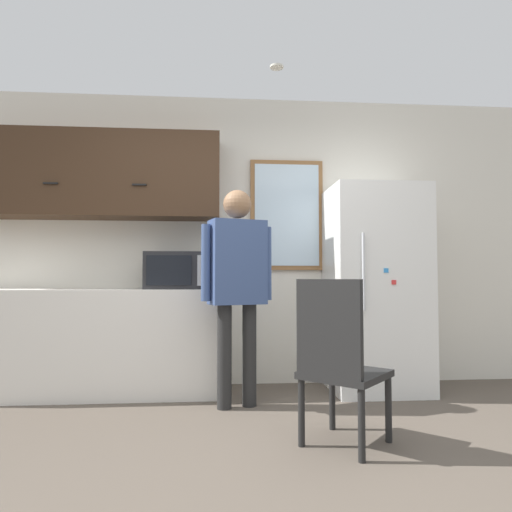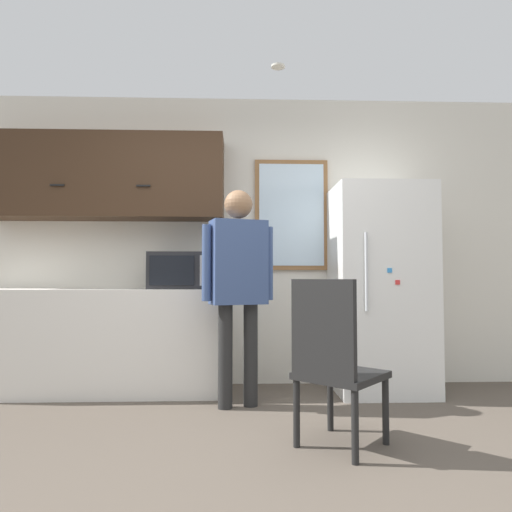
{
  "view_description": "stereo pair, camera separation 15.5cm",
  "coord_description": "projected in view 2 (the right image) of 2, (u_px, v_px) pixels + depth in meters",
  "views": [
    {
      "loc": [
        -0.11,
        -2.21,
        0.99
      ],
      "look_at": [
        0.16,
        1.14,
        1.15
      ],
      "focal_mm": 32.0,
      "sensor_mm": 36.0,
      "label": 1
    },
    {
      "loc": [
        0.04,
        -2.22,
        0.99
      ],
      "look_at": [
        0.16,
        1.14,
        1.15
      ],
      "focal_mm": 32.0,
      "sensor_mm": 36.0,
      "label": 2
    }
  ],
  "objects": [
    {
      "name": "chair",
      "position": [
        333.0,
        359.0,
        2.63
      ],
      "size": [
        0.62,
        0.62,
        0.98
      ],
      "rotation": [
        0.0,
        0.0,
        2.4
      ],
      "color": "black",
      "rests_on": "ground_plane"
    },
    {
      "name": "ground_plane",
      "position": [
        230.0,
        486.0,
        2.16
      ],
      "size": [
        16.0,
        16.0,
        0.0
      ],
      "primitive_type": "plane",
      "color": "brown"
    },
    {
      "name": "back_wall",
      "position": [
        235.0,
        240.0,
        4.33
      ],
      "size": [
        6.0,
        0.06,
        2.7
      ],
      "color": "silver",
      "rests_on": "ground_plane"
    },
    {
      "name": "ceiling_light",
      "position": [
        278.0,
        66.0,
        3.65
      ],
      "size": [
        0.11,
        0.11,
        0.01
      ],
      "color": "white"
    },
    {
      "name": "microwave",
      "position": [
        181.0,
        271.0,
        3.96
      ],
      "size": [
        0.52,
        0.42,
        0.31
      ],
      "color": "#232326",
      "rests_on": "counter"
    },
    {
      "name": "counter",
      "position": [
        101.0,
        341.0,
        3.93
      ],
      "size": [
        2.09,
        0.58,
        0.89
      ],
      "color": "silver",
      "rests_on": "ground_plane"
    },
    {
      "name": "refrigerator",
      "position": [
        380.0,
        288.0,
        3.98
      ],
      "size": [
        0.81,
        0.71,
        1.79
      ],
      "color": "white",
      "rests_on": "ground_plane"
    },
    {
      "name": "window",
      "position": [
        291.0,
        215.0,
        4.32
      ],
      "size": [
        0.69,
        0.05,
        1.04
      ],
      "color": "olive"
    },
    {
      "name": "upper_cabinets",
      "position": [
        107.0,
        177.0,
        4.1
      ],
      "size": [
        2.09,
        0.38,
        0.75
      ],
      "color": "#3D2819"
    },
    {
      "name": "person",
      "position": [
        238.0,
        274.0,
        3.53
      ],
      "size": [
        0.55,
        0.33,
        1.67
      ],
      "rotation": [
        0.0,
        0.0,
        0.3
      ],
      "color": "black",
      "rests_on": "ground_plane"
    }
  ]
}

